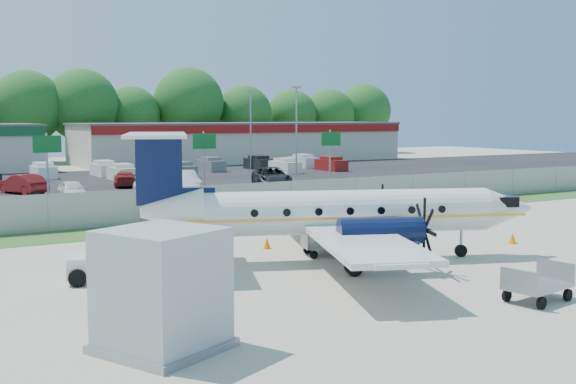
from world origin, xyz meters
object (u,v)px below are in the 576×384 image
baggage_cart_near (538,285)px  aircraft (339,212)px  pushback_tug (109,262)px  service_container (162,294)px  baggage_cart_far (326,245)px

baggage_cart_near → aircraft: bearing=101.5°
aircraft → pushback_tug: size_ratio=5.73×
service_container → baggage_cart_near: bearing=-7.4°
pushback_tug → service_container: size_ratio=0.80×
aircraft → service_container: bearing=-145.7°
service_container → aircraft: bearing=34.3°
baggage_cart_near → pushback_tug: bearing=137.6°
pushback_tug → baggage_cart_near: bearing=-42.4°
baggage_cart_far → service_container: 13.74m
aircraft → baggage_cart_near: (1.81, -8.86, -1.53)m
aircraft → service_container: 12.86m
pushback_tug → service_container: 8.77m
pushback_tug → baggage_cart_near: pushback_tug is taller
baggage_cart_far → service_container: size_ratio=0.58×
pushback_tug → service_container: (-1.19, -8.65, 0.79)m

